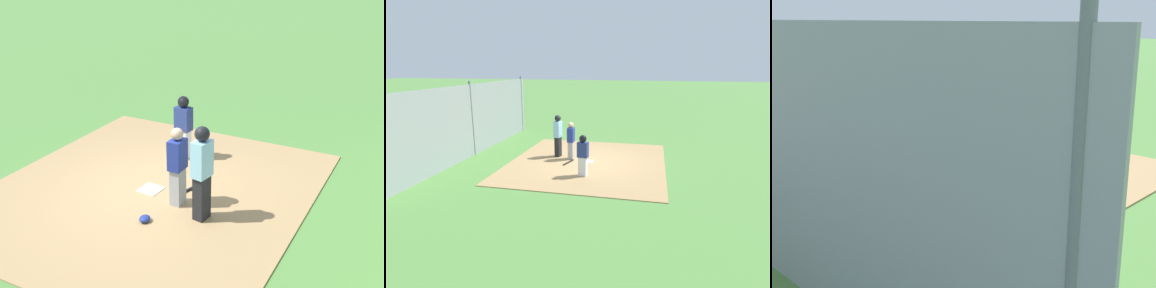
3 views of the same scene
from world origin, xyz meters
TOP-DOWN VIEW (x-y plane):
  - ground_plane at (0.00, 0.00)m, footprint 140.00×140.00m
  - dirt_infield at (0.00, 0.00)m, footprint 7.20×6.40m
  - home_plate at (0.00, 0.00)m, footprint 0.47×0.47m
  - catcher at (-0.24, -0.79)m, footprint 0.38×0.27m
  - umpire at (-0.52, -1.46)m, footprint 0.42×0.32m
  - runner at (1.78, 0.17)m, footprint 0.31×0.41m
  - baseball_bat at (0.37, -0.75)m, footprint 0.81×0.28m
  - catcher_mask at (-1.12, -0.57)m, footprint 0.24×0.20m

SIDE VIEW (x-z plane):
  - ground_plane at x=0.00m, z-range 0.00..0.00m
  - dirt_infield at x=0.00m, z-range 0.00..0.03m
  - home_plate at x=0.00m, z-range 0.03..0.05m
  - baseball_bat at x=0.37m, z-range 0.03..0.09m
  - catcher_mask at x=-1.12m, z-range 0.03..0.15m
  - catcher at x=-0.24m, z-range 0.06..1.68m
  - runner at x=1.78m, z-range 0.12..1.67m
  - umpire at x=-0.52m, z-range 0.09..1.96m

